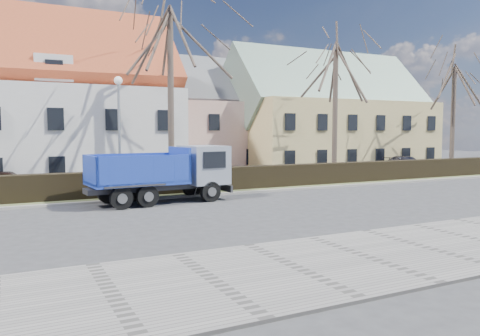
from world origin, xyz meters
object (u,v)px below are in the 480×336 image
cart_frame (196,191)px  parked_car_a (6,182)px  dump_truck (156,174)px  parked_car_b (406,164)px  streetlight (119,136)px

cart_frame → parked_car_a: bearing=147.5°
dump_truck → parked_car_b: dump_truck is taller
dump_truck → parked_car_b: bearing=12.8°
streetlight → cart_frame: (3.34, -2.42, -2.88)m
dump_truck → parked_car_b: size_ratio=1.53×
dump_truck → parked_car_a: bearing=129.3°
dump_truck → streetlight: size_ratio=1.09×
dump_truck → cart_frame: size_ratio=10.89×
streetlight → parked_car_a: (-5.46, 3.19, -2.51)m
parked_car_a → parked_car_b: parked_car_a is taller
dump_truck → parked_car_a: dump_truck is taller
parked_car_b → dump_truck: bearing=95.4°
cart_frame → parked_car_b: size_ratio=0.14×
cart_frame → parked_car_a: (-8.80, 5.61, 0.37)m
streetlight → parked_car_b: streetlight is taller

